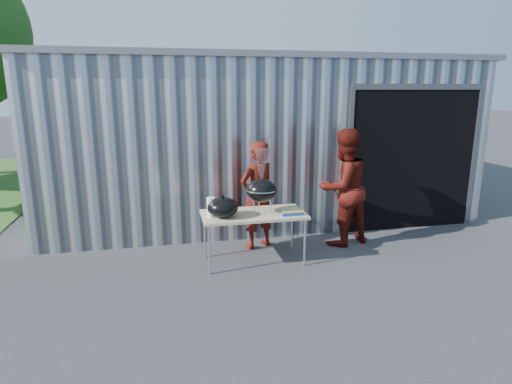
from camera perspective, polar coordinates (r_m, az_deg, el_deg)
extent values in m
plane|color=#2E2E31|center=(5.80, -0.37, -12.06)|extent=(80.00, 80.00, 0.00)
cube|color=silver|center=(10.05, -1.53, 7.79)|extent=(8.00, 6.00, 3.00)
cube|color=slate|center=(10.01, -1.59, 16.65)|extent=(8.20, 6.20, 0.10)
cube|color=black|center=(8.69, 18.16, 4.55)|extent=(2.40, 1.20, 2.50)
cube|color=#4C4C51|center=(8.11, 20.91, 12.99)|extent=(2.52, 0.08, 0.10)
cube|color=tan|center=(6.24, -0.35, -3.01)|extent=(1.50, 0.75, 0.04)
cylinder|color=silver|center=(5.96, -6.25, -7.70)|extent=(0.03, 0.03, 0.71)
cylinder|color=silver|center=(6.25, 6.51, -6.71)|extent=(0.03, 0.03, 0.71)
cylinder|color=silver|center=(6.55, -6.87, -5.74)|extent=(0.03, 0.03, 0.71)
cylinder|color=silver|center=(6.81, 4.80, -4.93)|extent=(0.03, 0.03, 0.71)
ellipsoid|color=black|center=(6.15, 0.71, 0.21)|extent=(0.44, 0.44, 0.33)
cylinder|color=silver|center=(6.15, 0.71, 0.32)|extent=(0.45, 0.45, 0.02)
cylinder|color=silver|center=(6.14, 0.71, 0.44)|extent=(0.43, 0.43, 0.01)
cylinder|color=silver|center=(6.34, 0.42, -1.43)|extent=(0.02, 0.02, 0.24)
cylinder|color=silver|center=(6.11, -0.25, -2.00)|extent=(0.02, 0.02, 0.24)
cylinder|color=silver|center=(6.17, 1.95, -1.86)|extent=(0.02, 0.02, 0.24)
cylinder|color=#C56F46|center=(6.11, -0.57, 0.50)|extent=(0.02, 0.14, 0.02)
cylinder|color=#C56F46|center=(6.12, -0.28, 0.52)|extent=(0.02, 0.14, 0.02)
cylinder|color=#C56F46|center=(6.12, 0.00, 0.53)|extent=(0.02, 0.14, 0.02)
cylinder|color=#C56F46|center=(6.13, 0.29, 0.55)|extent=(0.02, 0.14, 0.02)
cylinder|color=#C56F46|center=(6.14, 0.57, 0.56)|extent=(0.02, 0.14, 0.02)
cylinder|color=#C56F46|center=(6.15, 0.85, 0.58)|extent=(0.02, 0.14, 0.02)
cylinder|color=#C56F46|center=(6.15, 1.13, 0.59)|extent=(0.02, 0.14, 0.02)
cylinder|color=#C56F46|center=(6.16, 1.41, 0.60)|extent=(0.02, 0.14, 0.02)
cylinder|color=#C56F46|center=(6.17, 1.69, 0.62)|extent=(0.02, 0.14, 0.02)
cylinder|color=#C56F46|center=(6.17, 1.97, 0.63)|extent=(0.02, 0.14, 0.02)
cone|color=silver|center=(6.08, 0.72, 3.19)|extent=(0.20, 0.20, 0.55)
ellipsoid|color=black|center=(6.02, -4.46, -2.05)|extent=(0.44, 0.44, 0.29)
cylinder|color=black|center=(5.98, -4.48, -0.59)|extent=(0.05, 0.05, 0.03)
cylinder|color=white|center=(6.05, -6.01, -2.04)|extent=(0.12, 0.12, 0.28)
cube|color=white|center=(6.30, -5.58, -2.25)|extent=(0.20, 0.15, 0.10)
cube|color=#1835A0|center=(6.12, 4.99, -2.94)|extent=(0.32, 0.05, 0.05)
cube|color=yellow|center=(6.12, 5.00, -2.67)|extent=(0.32, 0.05, 0.01)
imported|color=#4B100A|center=(6.81, 0.19, -0.45)|extent=(0.74, 0.64, 1.72)
imported|color=#4B100A|center=(7.08, 11.54, 0.58)|extent=(1.10, 0.97, 1.90)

